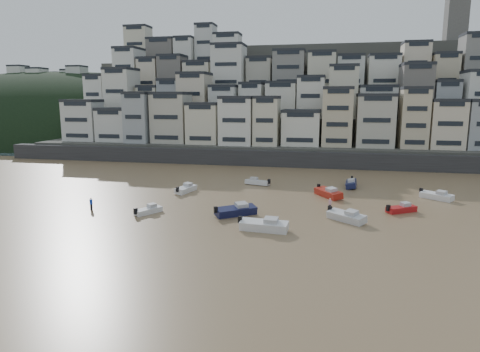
% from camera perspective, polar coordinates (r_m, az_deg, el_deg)
% --- Properties ---
extents(ground, '(400.00, 400.00, 0.00)m').
position_cam_1_polar(ground, '(38.07, -18.66, -13.73)').
color(ground, '#92734E').
rests_on(ground, ground).
extents(sea_strip, '(340.00, 340.00, 0.00)m').
position_cam_1_polar(sea_strip, '(217.30, -24.37, 5.50)').
color(sea_strip, '#40525C').
rests_on(sea_strip, ground).
extents(harbor_wall, '(140.00, 3.00, 3.50)m').
position_cam_1_polar(harbor_wall, '(95.97, 6.88, 2.29)').
color(harbor_wall, '#38383A').
rests_on(harbor_wall, ground).
extents(hillside, '(141.04, 66.00, 50.00)m').
position_cam_1_polar(hillside, '(134.55, 10.59, 9.32)').
color(hillside, '#4C4C47').
rests_on(hillside, ground).
extents(headland, '(216.00, 135.00, 53.33)m').
position_cam_1_polar(headland, '(200.49, -22.58, 5.29)').
color(headland, black).
rests_on(headland, ground).
extents(boat_a, '(6.24, 2.49, 1.66)m').
position_cam_1_polar(boat_a, '(49.76, 3.22, -6.40)').
color(boat_a, silver).
rests_on(boat_a, ground).
extents(boat_b, '(5.45, 4.92, 1.51)m').
position_cam_1_polar(boat_b, '(55.07, 14.00, -5.12)').
color(boat_b, silver).
rests_on(boat_b, ground).
extents(boat_c, '(5.96, 5.23, 1.64)m').
position_cam_1_polar(boat_c, '(56.01, -0.56, -4.48)').
color(boat_c, '#13173D').
rests_on(boat_c, ground).
extents(boat_d, '(4.76, 3.86, 1.28)m').
position_cam_1_polar(boat_d, '(61.61, 20.73, -3.96)').
color(boat_d, '#B41619').
rests_on(boat_d, ground).
extents(boat_e, '(5.00, 6.21, 1.67)m').
position_cam_1_polar(boat_e, '(67.75, 11.69, -2.05)').
color(boat_e, '#A52014').
rests_on(boat_e, ground).
extents(boat_f, '(2.80, 5.41, 1.41)m').
position_cam_1_polar(boat_f, '(70.17, -7.24, -1.60)').
color(boat_f, white).
rests_on(boat_f, ground).
extents(boat_g, '(5.17, 4.58, 1.43)m').
position_cam_1_polar(boat_g, '(71.29, 24.75, -2.29)').
color(boat_g, white).
rests_on(boat_g, ground).
extents(boat_h, '(5.02, 2.84, 1.30)m').
position_cam_1_polar(boat_h, '(75.54, 2.33, -0.70)').
color(boat_h, silver).
rests_on(boat_h, ground).
extents(boat_i, '(2.29, 5.79, 1.54)m').
position_cam_1_polar(boat_i, '(75.98, 14.62, -0.88)').
color(boat_i, '#151B43').
rests_on(boat_i, ground).
extents(boat_j, '(3.29, 4.42, 1.17)m').
position_cam_1_polar(boat_j, '(58.32, -12.12, -4.35)').
color(boat_j, white).
rests_on(boat_j, ground).
extents(person_blue, '(0.44, 0.44, 1.74)m').
position_cam_1_polar(person_blue, '(62.13, -19.23, -3.52)').
color(person_blue, blue).
rests_on(person_blue, ground).
extents(person_pink, '(0.44, 0.44, 1.74)m').
position_cam_1_polar(person_pink, '(59.74, 11.91, -3.70)').
color(person_pink, '#D092A5').
rests_on(person_pink, ground).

